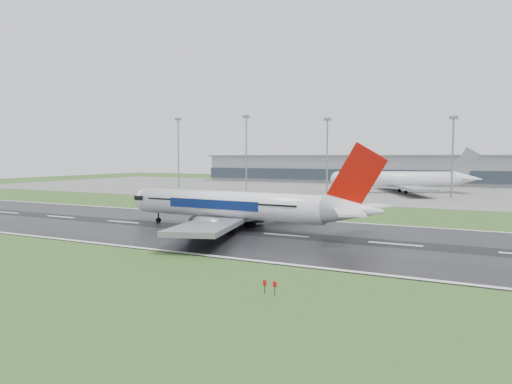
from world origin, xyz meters
The scene contains 10 objects.
ground centered at (0.00, 0.00, 0.00)m, with size 520.00×520.00×0.00m, color #2D541E.
runway centered at (0.00, 0.00, 0.05)m, with size 400.00×45.00×0.10m, color black.
apron centered at (0.00, 125.00, 0.04)m, with size 400.00×130.00×0.08m, color slate.
terminal centered at (0.00, 185.00, 7.50)m, with size 240.00×36.00×15.00m, color gray.
main_airliner centered at (-10.25, 2.25, 8.36)m, with size 55.99×53.32×16.53m, color white, non-canonical shape.
parked_airliner centered at (2.74, 115.31, 9.01)m, with size 60.92×56.72×17.86m, color white, non-canonical shape.
floodmast_0 centered at (-96.65, 100.00, 15.90)m, with size 0.64×0.64×31.80m, color gray.
floodmast_1 centered at (-60.59, 100.00, 15.79)m, with size 0.64×0.64×31.57m, color gray.
floodmast_2 centered at (-23.96, 100.00, 14.57)m, with size 0.64×0.64×29.15m, color gray.
floodmast_3 centered at (22.53, 100.00, 14.02)m, with size 0.64×0.64×28.05m, color gray.
Camera 1 is at (33.29, -79.87, 14.84)m, focal length 32.54 mm.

